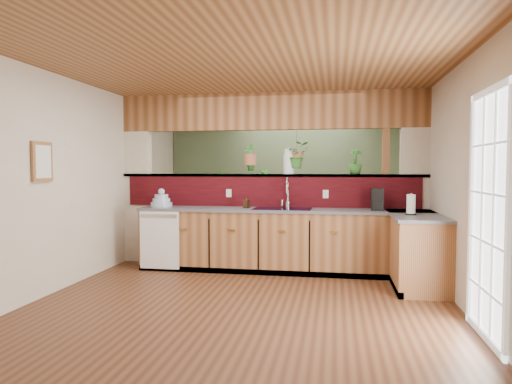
% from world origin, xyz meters
% --- Properties ---
extents(ground, '(4.60, 7.00, 0.01)m').
position_xyz_m(ground, '(0.00, 0.00, 0.00)').
color(ground, '#4E2B18').
rests_on(ground, ground).
extents(ceiling, '(4.60, 7.00, 0.01)m').
position_xyz_m(ceiling, '(0.00, 0.00, 2.60)').
color(ceiling, brown).
rests_on(ceiling, ground).
extents(wall_back, '(4.60, 0.02, 2.60)m').
position_xyz_m(wall_back, '(0.00, 3.50, 1.30)').
color(wall_back, beige).
rests_on(wall_back, ground).
extents(wall_front, '(4.60, 0.02, 2.60)m').
position_xyz_m(wall_front, '(0.00, -3.50, 1.30)').
color(wall_front, beige).
rests_on(wall_front, ground).
extents(wall_left, '(0.02, 7.00, 2.60)m').
position_xyz_m(wall_left, '(-2.30, 0.00, 1.30)').
color(wall_left, beige).
rests_on(wall_left, ground).
extents(wall_right, '(0.02, 7.00, 2.60)m').
position_xyz_m(wall_right, '(2.30, 0.00, 1.30)').
color(wall_right, beige).
rests_on(wall_right, ground).
extents(pass_through_partition, '(4.60, 0.21, 2.60)m').
position_xyz_m(pass_through_partition, '(0.03, 1.35, 1.19)').
color(pass_through_partition, beige).
rests_on(pass_through_partition, ground).
extents(pass_through_ledge, '(4.60, 0.21, 0.04)m').
position_xyz_m(pass_through_ledge, '(0.00, 1.35, 1.37)').
color(pass_through_ledge, brown).
rests_on(pass_through_ledge, ground).
extents(header_beam, '(4.60, 0.15, 0.55)m').
position_xyz_m(header_beam, '(0.00, 1.35, 2.33)').
color(header_beam, brown).
rests_on(header_beam, ground).
extents(sage_backwall, '(4.55, 0.02, 2.55)m').
position_xyz_m(sage_backwall, '(0.00, 3.48, 1.30)').
color(sage_backwall, '#546A48').
rests_on(sage_backwall, ground).
extents(countertop, '(4.14, 1.52, 0.90)m').
position_xyz_m(countertop, '(0.84, 0.87, 0.45)').
color(countertop, brown).
rests_on(countertop, ground).
extents(dishwasher, '(0.58, 0.03, 0.82)m').
position_xyz_m(dishwasher, '(-1.48, 0.66, 0.46)').
color(dishwasher, white).
rests_on(dishwasher, ground).
extents(navy_sink, '(0.82, 0.50, 0.18)m').
position_xyz_m(navy_sink, '(0.25, 0.98, 0.82)').
color(navy_sink, black).
rests_on(navy_sink, countertop).
extents(french_door, '(0.06, 1.02, 2.16)m').
position_xyz_m(french_door, '(2.27, -1.30, 1.05)').
color(french_door, white).
rests_on(french_door, ground).
extents(framed_print, '(0.04, 0.35, 0.45)m').
position_xyz_m(framed_print, '(-2.27, -0.80, 1.55)').
color(framed_print, brown).
rests_on(framed_print, wall_left).
extents(faucet, '(0.19, 0.19, 0.44)m').
position_xyz_m(faucet, '(0.30, 1.13, 1.14)').
color(faucet, '#B7B7B2').
rests_on(faucet, countertop).
extents(dish_stack, '(0.32, 0.32, 0.28)m').
position_xyz_m(dish_stack, '(-1.56, 0.97, 0.99)').
color(dish_stack, '#9CB1CA').
rests_on(dish_stack, countertop).
extents(soap_dispenser, '(0.10, 0.10, 0.17)m').
position_xyz_m(soap_dispenser, '(-0.28, 1.00, 0.99)').
color(soap_dispenser, '#372214').
rests_on(soap_dispenser, countertop).
extents(coffee_maker, '(0.16, 0.27, 0.30)m').
position_xyz_m(coffee_maker, '(1.56, 0.99, 1.04)').
color(coffee_maker, black).
rests_on(coffee_maker, countertop).
extents(paper_towel, '(0.13, 0.13, 0.27)m').
position_xyz_m(paper_towel, '(1.91, 0.40, 1.02)').
color(paper_towel, black).
rests_on(paper_towel, countertop).
extents(glass_jar, '(0.18, 0.18, 0.39)m').
position_xyz_m(glass_jar, '(0.30, 1.35, 1.59)').
color(glass_jar, silver).
rests_on(glass_jar, pass_through_ledge).
extents(ledge_plant_right, '(0.25, 0.25, 0.37)m').
position_xyz_m(ledge_plant_right, '(1.27, 1.35, 1.57)').
color(ledge_plant_right, '#2C6724').
rests_on(ledge_plant_right, pass_through_ledge).
extents(hanging_plant_a, '(0.26, 0.22, 0.55)m').
position_xyz_m(hanging_plant_a, '(-0.29, 1.35, 1.78)').
color(hanging_plant_a, brown).
rests_on(hanging_plant_a, header_beam).
extents(hanging_plant_b, '(0.43, 0.40, 0.51)m').
position_xyz_m(hanging_plant_b, '(0.42, 1.35, 1.84)').
color(hanging_plant_b, brown).
rests_on(hanging_plant_b, header_beam).
extents(shelving_console, '(1.48, 0.63, 0.95)m').
position_xyz_m(shelving_console, '(-0.90, 3.25, 0.50)').
color(shelving_console, black).
rests_on(shelving_console, ground).
extents(shelf_plant_a, '(0.27, 0.22, 0.45)m').
position_xyz_m(shelf_plant_a, '(-1.26, 3.25, 1.20)').
color(shelf_plant_a, '#2C6724').
rests_on(shelf_plant_a, shelving_console).
extents(shelf_plant_b, '(0.33, 0.33, 0.48)m').
position_xyz_m(shelf_plant_b, '(-0.39, 3.25, 1.22)').
color(shelf_plant_b, '#2C6724').
rests_on(shelf_plant_b, shelving_console).
extents(floor_plant, '(0.75, 0.71, 0.66)m').
position_xyz_m(floor_plant, '(1.12, 2.07, 0.33)').
color(floor_plant, '#2C6724').
rests_on(floor_plant, ground).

